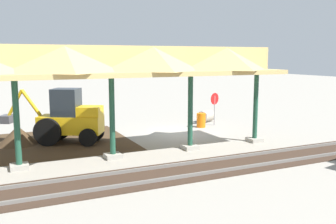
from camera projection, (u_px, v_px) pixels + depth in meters
name	position (u px, v px, depth m)	size (l,w,h in m)	color
ground_plane	(179.00, 133.00, 21.81)	(120.00, 120.00, 0.00)	gray
dirt_work_zone	(45.00, 143.00, 19.22)	(8.52, 7.00, 0.01)	#42301E
platform_canopy	(13.00, 63.00, 14.25)	(24.27, 3.20, 4.90)	#9E998E
rail_tracks	(250.00, 162.00, 15.82)	(60.00, 2.58, 0.15)	slate
stop_sign	(215.00, 102.00, 24.28)	(0.73, 0.28, 2.10)	gray
backhoe	(68.00, 119.00, 19.22)	(5.15, 3.62, 2.82)	#EAB214
dirt_mound	(19.00, 144.00, 19.06)	(3.96, 3.96, 1.91)	#42301E
concrete_pipe	(206.00, 116.00, 25.60)	(1.33, 1.18, 0.77)	#9E9384
traffic_barrel	(201.00, 120.00, 23.60)	(0.56, 0.56, 0.90)	orange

